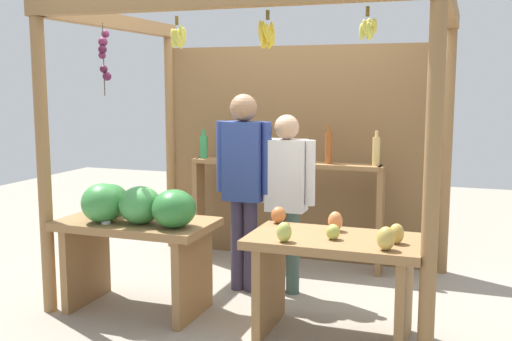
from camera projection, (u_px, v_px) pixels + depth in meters
name	position (u px, v px, depth m)	size (l,w,h in m)	color
ground_plane	(264.00, 290.00, 5.12)	(12.00, 12.00, 0.00)	gray
market_stall	(280.00, 124.00, 5.34)	(2.90, 2.12, 2.33)	olive
fruit_counter_left	(135.00, 224.00, 4.53)	(1.18, 0.69, 1.00)	olive
fruit_counter_right	(335.00, 263.00, 4.09)	(1.17, 0.65, 0.85)	olive
bottle_shelf_unit	(285.00, 185.00, 5.73)	(1.86, 0.22, 1.35)	olive
vendor_man	(244.00, 174.00, 4.98)	(0.48, 0.22, 1.65)	#39324B
vendor_woman	(286.00, 189.00, 4.93)	(0.48, 0.20, 1.48)	#40594E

